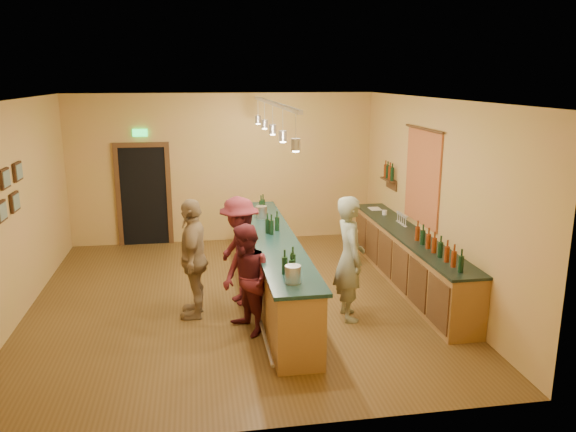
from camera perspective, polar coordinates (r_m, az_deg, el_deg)
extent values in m
plane|color=brown|center=(9.27, -5.15, -8.47)|extent=(7.00, 7.00, 0.00)
cube|color=silver|center=(8.57, -5.63, 11.71)|extent=(6.50, 7.00, 0.02)
cube|color=gold|center=(12.22, -6.58, 4.81)|extent=(6.50, 0.02, 3.20)
cube|color=gold|center=(5.44, -2.68, -6.85)|extent=(6.50, 0.02, 3.20)
cube|color=gold|center=(9.16, -26.09, 0.37)|extent=(0.02, 7.00, 3.20)
cube|color=gold|center=(9.56, 14.44, 1.90)|extent=(0.02, 7.00, 3.20)
cube|color=black|center=(12.33, -14.41, 1.95)|extent=(0.95, 0.06, 2.10)
cube|color=#442714|center=(12.37, -16.84, 1.82)|extent=(0.10, 0.08, 2.10)
cube|color=#442714|center=(12.28, -11.98, 2.03)|extent=(0.10, 0.08, 2.10)
cube|color=#442714|center=(12.14, -14.74, 7.01)|extent=(1.15, 0.08, 0.10)
cube|color=#19E54C|center=(12.10, -14.82, 8.18)|extent=(0.30, 0.04, 0.15)
cube|color=#A93321|center=(9.87, 13.49, 3.80)|extent=(0.03, 1.40, 1.60)
cube|color=#442714|center=(11.27, 10.16, 3.65)|extent=(0.16, 0.55, 0.03)
cube|color=#442714|center=(11.31, 10.47, 3.16)|extent=(0.03, 0.55, 0.18)
cube|color=olive|center=(9.93, 12.09, -4.40)|extent=(0.55, 4.50, 0.90)
cube|color=black|center=(9.80, 12.23, -1.79)|extent=(0.60, 4.55, 0.04)
cylinder|color=silver|center=(10.96, 9.78, 0.35)|extent=(0.09, 0.09, 0.09)
cube|color=silver|center=(11.42, 8.82, 0.74)|extent=(0.22, 0.30, 0.01)
cube|color=olive|center=(9.15, -1.47, -5.37)|extent=(0.60, 5.00, 1.00)
cube|color=#132E2B|center=(8.99, -1.49, -2.21)|extent=(0.70, 5.10, 0.05)
cylinder|color=silver|center=(9.23, -3.69, -7.53)|extent=(0.05, 5.00, 0.05)
cylinder|color=silver|center=(6.96, 0.49, -5.93)|extent=(0.20, 0.20, 0.22)
cylinder|color=silver|center=(10.10, -2.72, 0.39)|extent=(0.20, 0.20, 0.22)
cube|color=silver|center=(8.64, -1.58, 11.39)|extent=(0.06, 4.60, 0.05)
cylinder|color=silver|center=(6.68, 0.80, 8.99)|extent=(0.01, 0.01, 0.35)
cylinder|color=#A5A5AD|center=(6.70, 0.80, 7.28)|extent=(0.11, 0.11, 0.14)
cylinder|color=#FFEABF|center=(6.71, 0.79, 6.60)|extent=(0.08, 0.08, 0.02)
cylinder|color=silver|center=(7.66, -0.54, 9.63)|extent=(0.01, 0.01, 0.35)
cylinder|color=#A5A5AD|center=(7.68, -0.53, 8.15)|extent=(0.11, 0.11, 0.14)
cylinder|color=#FFEABF|center=(7.69, -0.53, 7.55)|extent=(0.08, 0.08, 0.02)
cylinder|color=silver|center=(8.65, -1.57, 10.13)|extent=(0.01, 0.01, 0.35)
cylinder|color=#A5A5AD|center=(8.66, -1.57, 8.81)|extent=(0.11, 0.11, 0.14)
cylinder|color=#FFEABF|center=(8.67, -1.56, 8.29)|extent=(0.08, 0.08, 0.02)
cylinder|color=silver|center=(9.64, -2.40, 10.52)|extent=(0.01, 0.01, 0.35)
cylinder|color=#A5A5AD|center=(9.65, -2.39, 9.34)|extent=(0.11, 0.11, 0.14)
cylinder|color=#FFEABF|center=(9.66, -2.39, 8.87)|extent=(0.08, 0.08, 0.02)
cylinder|color=silver|center=(10.63, -3.08, 10.84)|extent=(0.01, 0.01, 0.35)
cylinder|color=#A5A5AD|center=(10.64, -3.06, 9.77)|extent=(0.11, 0.11, 0.14)
cylinder|color=#FFEABF|center=(10.65, -3.06, 9.34)|extent=(0.08, 0.08, 0.02)
imported|color=gray|center=(8.32, 6.27, -4.29)|extent=(0.45, 0.68, 1.87)
imported|color=#59191E|center=(7.84, -4.24, -6.53)|extent=(0.86, 0.94, 1.58)
imported|color=#997A51|center=(8.48, -9.57, -4.24)|extent=(0.55, 1.10, 1.81)
imported|color=#59191E|center=(8.88, -4.92, -3.53)|extent=(0.97, 1.27, 1.73)
cylinder|color=#9F6F48|center=(10.94, 6.32, -1.51)|extent=(0.31, 0.31, 0.04)
cylinder|color=#9F6F48|center=(11.06, 6.87, -3.08)|extent=(0.04, 0.04, 0.61)
cylinder|color=#9F6F48|center=(11.11, 5.84, -2.98)|extent=(0.04, 0.04, 0.61)
cylinder|color=#9F6F48|center=(10.92, 6.12, -3.29)|extent=(0.04, 0.04, 0.61)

